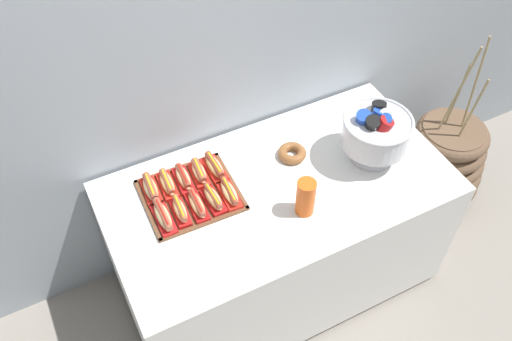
% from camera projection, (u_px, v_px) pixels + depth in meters
% --- Properties ---
extents(ground_plane, '(10.00, 10.00, 0.00)m').
position_uv_depth(ground_plane, '(275.00, 276.00, 3.02)').
color(ground_plane, gray).
extents(back_wall, '(6.00, 0.10, 2.60)m').
position_uv_depth(back_wall, '(229.00, 29.00, 2.33)').
color(back_wall, '#9EA8B2').
rests_on(back_wall, ground_plane).
extents(buffet_table, '(1.54, 0.82, 0.77)m').
position_uv_depth(buffet_table, '(277.00, 234.00, 2.72)').
color(buffet_table, white).
rests_on(buffet_table, ground_plane).
extents(floor_vase, '(0.48, 0.48, 1.10)m').
position_uv_depth(floor_vase, '(442.00, 163.00, 3.22)').
color(floor_vase, brown).
rests_on(floor_vase, ground_plane).
extents(serving_tray, '(0.42, 0.37, 0.01)m').
position_uv_depth(serving_tray, '(191.00, 195.00, 2.40)').
color(serving_tray, brown).
rests_on(serving_tray, buffet_table).
extents(hot_dog_0, '(0.07, 0.18, 0.06)m').
position_uv_depth(hot_dog_0, '(163.00, 216.00, 2.29)').
color(hot_dog_0, red).
rests_on(hot_dog_0, serving_tray).
extents(hot_dog_1, '(0.07, 0.16, 0.06)m').
position_uv_depth(hot_dog_1, '(180.00, 210.00, 2.31)').
color(hot_dog_1, red).
rests_on(hot_dog_1, serving_tray).
extents(hot_dog_2, '(0.07, 0.17, 0.06)m').
position_uv_depth(hot_dog_2, '(197.00, 205.00, 2.33)').
color(hot_dog_2, '#B21414').
rests_on(hot_dog_2, serving_tray).
extents(hot_dog_3, '(0.07, 0.16, 0.06)m').
position_uv_depth(hot_dog_3, '(213.00, 198.00, 2.35)').
color(hot_dog_3, '#B21414').
rests_on(hot_dog_3, serving_tray).
extents(hot_dog_4, '(0.08, 0.17, 0.06)m').
position_uv_depth(hot_dog_4, '(229.00, 193.00, 2.38)').
color(hot_dog_4, red).
rests_on(hot_dog_4, serving_tray).
extents(hot_dog_5, '(0.08, 0.17, 0.06)m').
position_uv_depth(hot_dog_5, '(151.00, 189.00, 2.39)').
color(hot_dog_5, red).
rests_on(hot_dog_5, serving_tray).
extents(hot_dog_6, '(0.07, 0.17, 0.06)m').
position_uv_depth(hot_dog_6, '(167.00, 184.00, 2.41)').
color(hot_dog_6, red).
rests_on(hot_dog_6, serving_tray).
extents(hot_dog_7, '(0.07, 0.17, 0.06)m').
position_uv_depth(hot_dog_7, '(183.00, 178.00, 2.43)').
color(hot_dog_7, red).
rests_on(hot_dog_7, serving_tray).
extents(hot_dog_8, '(0.08, 0.16, 0.06)m').
position_uv_depth(hot_dog_8, '(199.00, 172.00, 2.45)').
color(hot_dog_8, red).
rests_on(hot_dog_8, serving_tray).
extents(hot_dog_9, '(0.07, 0.18, 0.06)m').
position_uv_depth(hot_dog_9, '(215.00, 167.00, 2.47)').
color(hot_dog_9, red).
rests_on(hot_dog_9, serving_tray).
extents(punch_bowl, '(0.31, 0.31, 0.28)m').
position_uv_depth(punch_bowl, '(376.00, 131.00, 2.44)').
color(punch_bowl, silver).
rests_on(punch_bowl, buffet_table).
extents(cup_stack, '(0.08, 0.08, 0.18)m').
position_uv_depth(cup_stack, '(306.00, 197.00, 2.29)').
color(cup_stack, '#EA5B19').
rests_on(cup_stack, buffet_table).
extents(donut, '(0.13, 0.13, 0.04)m').
position_uv_depth(donut, '(292.00, 153.00, 2.55)').
color(donut, brown).
rests_on(donut, buffet_table).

